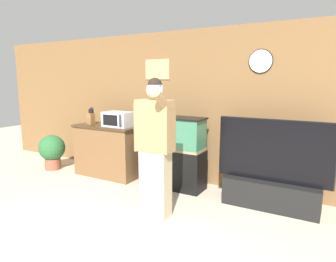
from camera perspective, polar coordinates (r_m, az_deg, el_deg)
wall_back_paneled at (r=5.09m, az=7.03°, el=4.35°), size 10.00×0.08×2.60m
counter_island at (r=5.69m, az=-11.26°, el=-3.64°), size 1.27×0.60×0.95m
microwave at (r=5.43m, az=-9.44°, el=2.24°), size 0.51×0.35×0.26m
knife_block at (r=5.82m, az=-14.52°, el=2.38°), size 0.12×0.12×0.31m
aquarium_on_stand at (r=4.95m, az=0.82°, el=-4.08°), size 1.09×0.41×1.19m
tv_on_stand at (r=4.45m, az=19.07°, el=-9.30°), size 1.54×0.40×1.25m
person_standing at (r=3.83m, az=-2.60°, el=-2.89°), size 0.57×0.43×1.80m
potted_plant at (r=6.41m, az=-21.22°, el=-3.37°), size 0.51×0.51×0.69m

